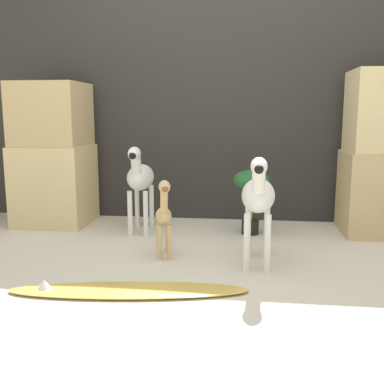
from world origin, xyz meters
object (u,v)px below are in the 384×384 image
at_px(zebra_right, 258,196).
at_px(zebra_left, 140,178).
at_px(surfboard, 126,290).
at_px(giraffe_figurine, 164,214).
at_px(potted_palm_front, 251,187).

distance_m(zebra_right, zebra_left, 1.17).
relative_size(zebra_left, surfboard, 0.54).
height_order(giraffe_figurine, potted_palm_front, giraffe_figurine).
relative_size(zebra_right, zebra_left, 1.00).
xyz_separation_m(zebra_left, giraffe_figurine, (0.32, -0.66, -0.14)).
xyz_separation_m(potted_palm_front, surfboard, (-0.67, -1.30, -0.36)).
bearing_deg(giraffe_figurine, zebra_right, -5.40).
bearing_deg(surfboard, zebra_left, 99.91).
height_order(zebra_right, giraffe_figurine, zebra_right).
relative_size(zebra_right, surfboard, 0.54).
height_order(zebra_right, surfboard, zebra_right).
xyz_separation_m(zebra_right, potted_palm_front, (-0.04, 0.75, -0.07)).
height_order(zebra_left, potted_palm_front, zebra_left).
relative_size(giraffe_figurine, potted_palm_front, 1.05).
xyz_separation_m(giraffe_figurine, potted_palm_front, (0.57, 0.70, 0.07)).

